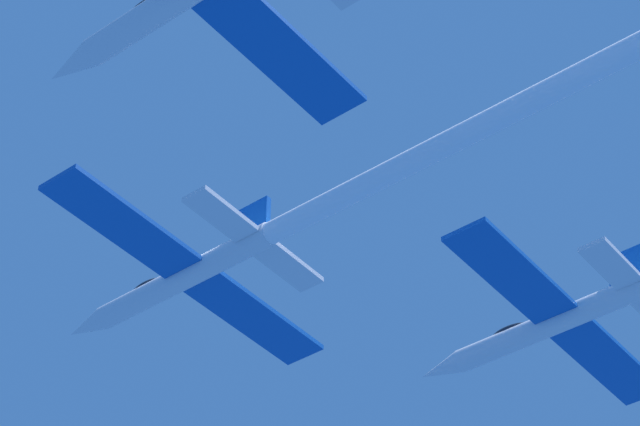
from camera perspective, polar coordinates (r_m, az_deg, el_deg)
jet_lead at (r=46.56m, az=8.41°, el=4.48°), size 14.77×52.02×2.45m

